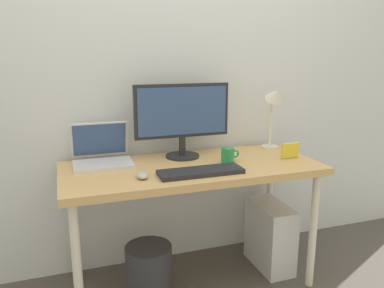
# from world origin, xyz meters

# --- Properties ---
(ground_plane) EXTENTS (6.00, 6.00, 0.00)m
(ground_plane) POSITION_xyz_m (0.00, 0.00, 0.00)
(ground_plane) COLOR #4C4742
(back_wall) EXTENTS (4.40, 0.04, 2.60)m
(back_wall) POSITION_xyz_m (0.00, 0.37, 1.30)
(back_wall) COLOR silver
(back_wall) RESTS_ON ground_plane
(desk) EXTENTS (1.42, 0.62, 0.73)m
(desk) POSITION_xyz_m (0.00, 0.00, 0.66)
(desk) COLOR tan
(desk) RESTS_ON ground_plane
(monitor) EXTENTS (0.57, 0.20, 0.44)m
(monitor) POSITION_xyz_m (0.00, 0.18, 0.98)
(monitor) COLOR #232328
(monitor) RESTS_ON desk
(laptop) EXTENTS (0.32, 0.28, 0.23)m
(laptop) POSITION_xyz_m (-0.47, 0.19, 0.79)
(laptop) COLOR silver
(laptop) RESTS_ON desk
(desk_lamp) EXTENTS (0.11, 0.16, 0.42)m
(desk_lamp) POSITION_xyz_m (0.61, 0.18, 1.02)
(desk_lamp) COLOR silver
(desk_lamp) RESTS_ON desk
(keyboard) EXTENTS (0.44, 0.14, 0.02)m
(keyboard) POSITION_xyz_m (-0.01, -0.17, 0.74)
(keyboard) COLOR #232328
(keyboard) RESTS_ON desk
(mouse) EXTENTS (0.06, 0.09, 0.03)m
(mouse) POSITION_xyz_m (-0.31, -0.14, 0.75)
(mouse) COLOR #B2B2B7
(mouse) RESTS_ON desk
(coffee_mug) EXTENTS (0.11, 0.07, 0.08)m
(coffee_mug) POSITION_xyz_m (0.21, -0.01, 0.77)
(coffee_mug) COLOR #268C4C
(coffee_mug) RESTS_ON desk
(photo_frame) EXTENTS (0.11, 0.02, 0.09)m
(photo_frame) POSITION_xyz_m (0.59, -0.06, 0.78)
(photo_frame) COLOR yellow
(photo_frame) RESTS_ON desk
(computer_tower) EXTENTS (0.18, 0.36, 0.42)m
(computer_tower) POSITION_xyz_m (0.53, 0.02, 0.21)
(computer_tower) COLOR silver
(computer_tower) RESTS_ON ground_plane
(wastebasket) EXTENTS (0.26, 0.26, 0.30)m
(wastebasket) POSITION_xyz_m (-0.27, -0.04, 0.15)
(wastebasket) COLOR #333338
(wastebasket) RESTS_ON ground_plane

